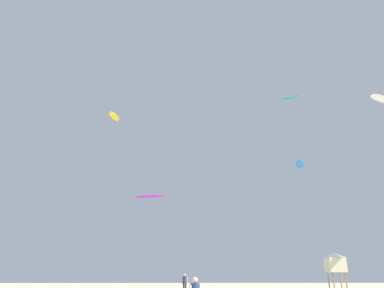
{
  "coord_description": "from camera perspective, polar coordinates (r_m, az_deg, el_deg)",
  "views": [
    {
      "loc": [
        -0.59,
        -11.17,
        1.92
      ],
      "look_at": [
        0.0,
        16.27,
        11.91
      ],
      "focal_mm": 33.0,
      "sensor_mm": 36.0,
      "label": 1
    }
  ],
  "objects": [
    {
      "name": "person_midground",
      "position": [
        36.27,
        -1.18,
        -21.41
      ],
      "size": [
        0.57,
        0.4,
        1.76
      ],
      "rotation": [
        0.0,
        0.0,
        1.37
      ],
      "color": "#2D2D33",
      "rests_on": "ground"
    },
    {
      "name": "lifeguard_tower",
      "position": [
        48.36,
        22.1,
        -17.28
      ],
      "size": [
        2.3,
        2.3,
        4.15
      ],
      "color": "#8C704C",
      "rests_on": "ground"
    },
    {
      "name": "kite_aloft_0",
      "position": [
        44.79,
        -12.44,
        4.37
      ],
      "size": [
        1.31,
        2.76,
        0.46
      ],
      "color": "yellow"
    },
    {
      "name": "kite_aloft_1",
      "position": [
        44.37,
        -6.85,
        -8.42
      ],
      "size": [
        4.22,
        2.36,
        0.46
      ],
      "color": "purple"
    },
    {
      "name": "kite_aloft_2",
      "position": [
        45.45,
        17.0,
        -3.16
      ],
      "size": [
        1.99,
        3.61,
        0.39
      ],
      "color": "blue"
    },
    {
      "name": "kite_aloft_3",
      "position": [
        46.03,
        28.21,
        6.49
      ],
      "size": [
        3.66,
        2.65,
        0.47
      ],
      "color": "white"
    },
    {
      "name": "kite_aloft_4",
      "position": [
        57.19,
        15.79,
        7.24
      ],
      "size": [
        2.6,
        1.99,
        0.59
      ],
      "color": "#19B29E"
    }
  ]
}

